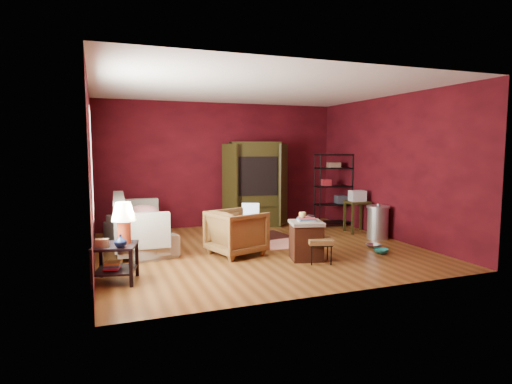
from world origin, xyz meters
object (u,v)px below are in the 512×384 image
sofa (139,228)px  hamper (306,240)px  laptop_desk (250,219)px  tv_armoire (255,182)px  armchair (237,230)px  side_table (120,234)px  wire_shelving (334,187)px

sofa → hamper: size_ratio=2.69×
sofa → laptop_desk: (1.98, -0.33, 0.09)m
tv_armoire → sofa: bearing=-144.5°
armchair → hamper: bearing=-143.0°
hamper → laptop_desk: (-0.48, 1.33, 0.14)m
armchair → laptop_desk: size_ratio=1.10×
armchair → side_table: 2.08m
sofa → tv_armoire: (2.72, 1.40, 0.63)m
sofa → side_table: bearing=154.2°
side_table → tv_armoire: tv_armoire is taller
armchair → wire_shelving: wire_shelving is taller
sofa → tv_armoire: size_ratio=0.99×
hamper → wire_shelving: (1.93, 2.39, 0.58)m
laptop_desk → wire_shelving: 2.67m
sofa → laptop_desk: 2.01m
side_table → hamper: size_ratio=1.50×
wire_shelving → laptop_desk: bearing=-148.6°
side_table → tv_armoire: size_ratio=0.55×
armchair → side_table: side_table is taller
laptop_desk → sofa: bearing=-165.8°
armchair → wire_shelving: bearing=-76.6°
armchair → side_table: (-1.91, -0.80, 0.22)m
hamper → laptop_desk: bearing=109.9°
side_table → wire_shelving: 5.41m
side_table → hamper: 2.88m
sofa → wire_shelving: bearing=-93.4°
hamper → laptop_desk: size_ratio=0.94×
sofa → armchair: armchair is taller
hamper → side_table: bearing=-177.8°
laptop_desk → tv_armoire: 1.96m
sofa → side_table: side_table is taller
armchair → hamper: (0.95, -0.69, -0.09)m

